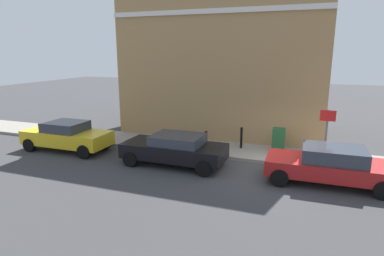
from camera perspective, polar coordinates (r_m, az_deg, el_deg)
name	(u,v)px	position (r m, az deg, el deg)	size (l,w,h in m)	color
ground	(272,171)	(13.53, 13.96, -7.43)	(80.00, 80.00, 0.00)	#38383A
sidewalk	(159,143)	(16.92, -5.85, -2.62)	(2.44, 30.00, 0.15)	gray
corner_building	(227,50)	(19.45, 6.27, 13.47)	(6.19, 11.05, 9.56)	#9E7A4C
car_red	(330,165)	(12.75, 23.14, -5.95)	(2.00, 4.41, 1.38)	maroon
car_black	(175,149)	(13.69, -3.04, -3.65)	(1.97, 4.36, 1.32)	black
car_yellow	(67,136)	(16.80, -21.20, -1.25)	(1.85, 4.27, 1.42)	gold
utility_cabinet	(278,141)	(15.40, 15.00, -2.27)	(0.46, 0.61, 1.15)	#1E4C28
bollard_near_cabinet	(241,137)	(15.72, 8.70, -1.56)	(0.14, 0.14, 1.04)	black
bollard_far_kerb	(206,141)	(14.85, 2.50, -2.31)	(0.14, 0.14, 1.04)	black
street_sign	(327,129)	(14.17, 22.67, -0.11)	(0.08, 0.60, 2.30)	#59595B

